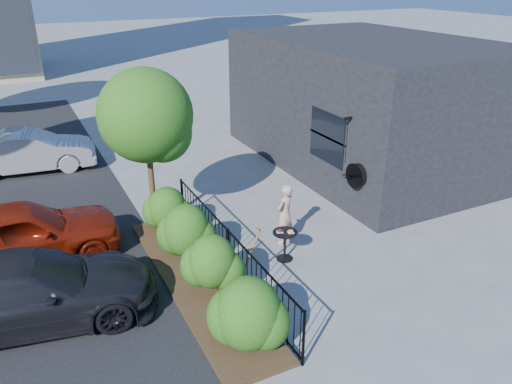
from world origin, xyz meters
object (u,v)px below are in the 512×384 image
car_red (19,234)px  car_silver (29,151)px  car_darkgrey (26,291)px  shovel (249,260)px  cafe_table (285,240)px  woman (285,214)px  patio_tree (149,121)px

car_red → car_silver: bearing=-7.5°
car_darkgrey → shovel: bearing=-90.5°
cafe_table → car_silver: car_silver is taller
woman → car_darkgrey: woman is taller
car_darkgrey → cafe_table: bearing=-83.4°
shovel → car_red: size_ratio=0.30×
cafe_table → patio_tree: bearing=127.4°
cafe_table → car_silver: size_ratio=0.18×
car_red → car_darkgrey: size_ratio=0.92×
car_silver → car_darkgrey: bearing=-177.0°
shovel → car_darkgrey: bearing=170.8°
patio_tree → woman: bearing=-39.6°
woman → car_darkgrey: (-5.63, -0.50, -0.06)m
shovel → car_silver: (-3.53, 8.85, 0.11)m
woman → car_red: (-5.63, 1.74, -0.01)m
cafe_table → car_red: bearing=155.1°
patio_tree → car_red: patio_tree is taller
cafe_table → car_silver: 9.58m
car_silver → cafe_table: bearing=-143.8°
patio_tree → cafe_table: bearing=-52.6°
woman → car_silver: (-5.03, 7.68, -0.07)m
patio_tree → cafe_table: 4.14m
patio_tree → woman: 3.80m
woman → car_silver: 9.18m
woman → car_silver: size_ratio=0.37×
car_silver → patio_tree: bearing=-148.5°
shovel → car_silver: size_ratio=0.31×
car_silver → car_darkgrey: size_ratio=0.87×
woman → car_silver: woman is taller
cafe_table → shovel: (-1.12, -0.47, 0.07)m
woman → car_silver: bearing=-84.2°
car_red → woman: bearing=-108.9°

